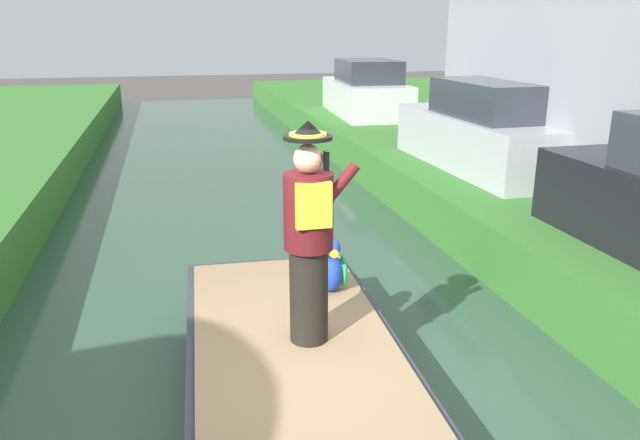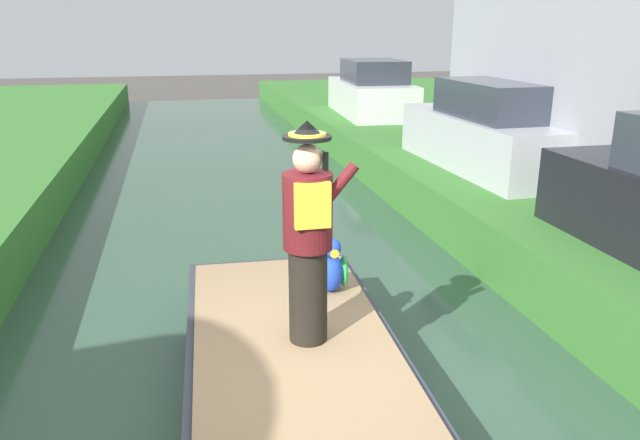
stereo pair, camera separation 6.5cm
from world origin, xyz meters
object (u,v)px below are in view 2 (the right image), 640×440
(parked_car_silver, at_px, (494,132))
(parrot_plush, at_px, (330,268))
(person_pirate, at_px, (308,236))
(boat, at_px, (295,376))
(parked_car_white, at_px, (372,92))

(parked_car_silver, bearing_deg, parrot_plush, -133.72)
(parrot_plush, height_order, parked_car_silver, parked_car_silver)
(person_pirate, xyz_separation_m, parrot_plush, (0.41, 0.92, -0.68))
(parrot_plush, relative_size, parked_car_silver, 0.14)
(boat, xyz_separation_m, parked_car_silver, (4.47, 5.08, 1.10))
(person_pirate, distance_m, parked_car_white, 12.75)
(parked_car_silver, height_order, parked_car_white, same)
(parked_car_white, bearing_deg, parrot_plush, -109.53)
(boat, height_order, person_pirate, person_pirate)
(boat, distance_m, parked_car_silver, 6.86)
(boat, distance_m, person_pirate, 1.24)
(boat, xyz_separation_m, parrot_plush, (0.55, 0.97, 0.55))
(person_pirate, height_order, parrot_plush, person_pirate)
(person_pirate, relative_size, parked_car_silver, 0.46)
(person_pirate, bearing_deg, parrot_plush, 73.79)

